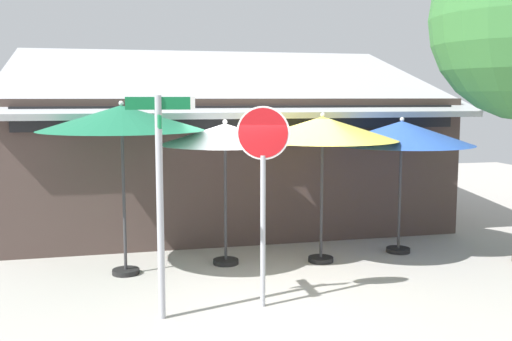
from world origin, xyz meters
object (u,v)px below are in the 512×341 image
at_px(patio_umbrella_mustard_right, 323,129).
at_px(patio_umbrella_royal_blue_far_right, 402,134).
at_px(stop_sign, 263,170).
at_px(patio_umbrella_forest_green_left, 122,119).
at_px(patio_umbrella_ivory_center, 225,135).
at_px(street_sign_post, 160,185).

height_order(patio_umbrella_mustard_right, patio_umbrella_royal_blue_far_right, patio_umbrella_mustard_right).
xyz_separation_m(patio_umbrella_mustard_right, patio_umbrella_royal_blue_far_right, (1.61, 0.26, -0.11)).
bearing_deg(patio_umbrella_mustard_right, stop_sign, -128.61).
height_order(patio_umbrella_forest_green_left, patio_umbrella_ivory_center, patio_umbrella_forest_green_left).
distance_m(street_sign_post, stop_sign, 1.39).
relative_size(stop_sign, patio_umbrella_forest_green_left, 0.98).
bearing_deg(street_sign_post, patio_umbrella_mustard_right, 35.07).
bearing_deg(street_sign_post, stop_sign, 5.23).
distance_m(patio_umbrella_forest_green_left, patio_umbrella_ivory_center, 1.73).
bearing_deg(patio_umbrella_forest_green_left, patio_umbrella_royal_blue_far_right, 2.44).
distance_m(street_sign_post, patio_umbrella_ivory_center, 2.66).
xyz_separation_m(street_sign_post, stop_sign, (1.38, 0.13, 0.13)).
relative_size(patio_umbrella_ivory_center, patio_umbrella_royal_blue_far_right, 0.96).
xyz_separation_m(street_sign_post, patio_umbrella_ivory_center, (1.27, 2.29, 0.46)).
height_order(patio_umbrella_ivory_center, patio_umbrella_mustard_right, patio_umbrella_mustard_right).
bearing_deg(patio_umbrella_mustard_right, patio_umbrella_forest_green_left, 179.14).
bearing_deg(patio_umbrella_ivory_center, stop_sign, -87.03).
distance_m(patio_umbrella_forest_green_left, patio_umbrella_mustard_right, 3.35).
distance_m(patio_umbrella_ivory_center, patio_umbrella_mustard_right, 1.67).
bearing_deg(patio_umbrella_mustard_right, patio_umbrella_royal_blue_far_right, 9.21).
bearing_deg(patio_umbrella_royal_blue_far_right, patio_umbrella_ivory_center, -179.73).
height_order(street_sign_post, patio_umbrella_royal_blue_far_right, street_sign_post).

